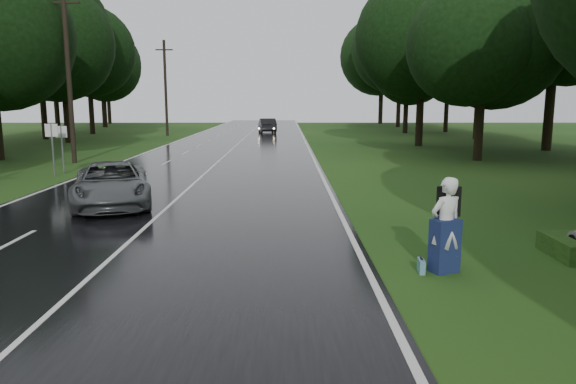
# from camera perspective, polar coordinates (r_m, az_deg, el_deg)

# --- Properties ---
(ground) EXTENTS (160.00, 160.00, 0.00)m
(ground) POSITION_cam_1_polar(r_m,az_deg,el_deg) (12.43, -19.41, -7.75)
(ground) COLOR #244715
(ground) RESTS_ON ground
(road) EXTENTS (12.00, 140.00, 0.04)m
(road) POSITION_cam_1_polar(r_m,az_deg,el_deg) (31.65, -7.61, 3.15)
(road) COLOR black
(road) RESTS_ON ground
(lane_center) EXTENTS (0.12, 140.00, 0.01)m
(lane_center) POSITION_cam_1_polar(r_m,az_deg,el_deg) (31.65, -7.61, 3.19)
(lane_center) COLOR silver
(lane_center) RESTS_ON road
(grey_car) EXTENTS (3.95, 5.86, 1.49)m
(grey_car) POSITION_cam_1_polar(r_m,az_deg,el_deg) (19.30, -18.49, 0.81)
(grey_car) COLOR #4F5355
(grey_car) RESTS_ON road
(far_car) EXTENTS (2.35, 5.16, 1.64)m
(far_car) POSITION_cam_1_polar(r_m,az_deg,el_deg) (61.15, -2.26, 7.17)
(far_car) COLOR black
(far_car) RESTS_ON road
(hitchhiker) EXTENTS (0.89, 0.86, 2.06)m
(hitchhiker) POSITION_cam_1_polar(r_m,az_deg,el_deg) (11.75, 16.64, -3.76)
(hitchhiker) COLOR silver
(hitchhiker) RESTS_ON ground
(suitcase) EXTENTS (0.15, 0.42, 0.29)m
(suitcase) POSITION_cam_1_polar(r_m,az_deg,el_deg) (11.77, 14.17, -7.73)
(suitcase) COLOR teal
(suitcase) RESTS_ON ground
(utility_pole_mid) EXTENTS (1.80, 0.28, 10.13)m
(utility_pole_mid) POSITION_cam_1_polar(r_m,az_deg,el_deg) (33.90, -22.01, 2.92)
(utility_pole_mid) COLOR black
(utility_pole_mid) RESTS_ON ground
(utility_pole_far) EXTENTS (1.80, 0.28, 9.84)m
(utility_pole_far) POSITION_cam_1_polar(r_m,az_deg,el_deg) (57.79, -12.86, 5.93)
(utility_pole_far) COLOR black
(utility_pole_far) RESTS_ON ground
(road_sign_a) EXTENTS (0.61, 0.10, 2.55)m
(road_sign_a) POSITION_cam_1_polar(r_m,az_deg,el_deg) (28.12, -23.83, 1.53)
(road_sign_a) COLOR white
(road_sign_a) RESTS_ON ground
(road_sign_b) EXTENTS (0.57, 0.10, 2.39)m
(road_sign_b) POSITION_cam_1_polar(r_m,az_deg,el_deg) (29.12, -22.98, 1.85)
(road_sign_b) COLOR white
(road_sign_b) RESTS_ON ground
(tree_left_d) EXTENTS (7.91, 7.91, 12.36)m
(tree_left_d) POSITION_cam_1_polar(r_m,az_deg,el_deg) (37.69, -28.66, 3.06)
(tree_left_d) COLOR black
(tree_left_d) RESTS_ON ground
(tree_left_e) EXTENTS (9.12, 9.12, 14.24)m
(tree_left_e) POSITION_cam_1_polar(r_m,az_deg,el_deg) (50.63, -22.58, 4.92)
(tree_left_e) COLOR black
(tree_left_e) RESTS_ON ground
(tree_left_f) EXTENTS (10.10, 10.10, 15.77)m
(tree_left_f) POSITION_cam_1_polar(r_m,az_deg,el_deg) (63.33, -20.29, 5.89)
(tree_left_f) COLOR black
(tree_left_f) RESTS_ON ground
(tree_right_d) EXTENTS (7.96, 7.96, 12.44)m
(tree_right_d) POSITION_cam_1_polar(r_m,az_deg,el_deg) (34.80, 19.71, 3.22)
(tree_right_d) COLOR black
(tree_right_d) RESTS_ON ground
(tree_right_e) EXTENTS (9.44, 9.44, 14.74)m
(tree_right_e) POSITION_cam_1_polar(r_m,az_deg,el_deg) (44.85, 13.88, 4.85)
(tree_right_e) COLOR black
(tree_right_e) RESTS_ON ground
(tree_right_f) EXTENTS (8.18, 8.18, 12.78)m
(tree_right_f) POSITION_cam_1_polar(r_m,az_deg,el_deg) (62.50, 12.49, 6.22)
(tree_right_f) COLOR black
(tree_right_f) RESTS_ON ground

